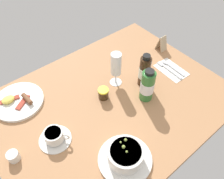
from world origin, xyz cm
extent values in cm
cube|color=#A8754C|center=(0.00, 0.00, -1.50)|extent=(110.00, 84.00, 3.00)
cylinder|color=silver|center=(-14.60, -26.85, 0.60)|extent=(21.24, 21.24, 1.20)
cylinder|color=silver|center=(-14.60, -26.85, 4.51)|extent=(13.74, 13.74, 6.62)
cylinder|color=beige|center=(-14.60, -26.85, 7.02)|extent=(11.81, 11.81, 1.60)
sphere|color=olive|center=(-14.62, -27.38, 7.92)|extent=(0.93, 0.93, 0.93)
sphere|color=olive|center=(-11.76, -23.53, 7.92)|extent=(1.24, 1.24, 1.24)
sphere|color=olive|center=(-14.25, -25.21, 7.92)|extent=(1.36, 1.36, 1.36)
sphere|color=olive|center=(-13.85, -23.07, 7.92)|extent=(0.84, 0.84, 0.84)
cube|color=silver|center=(38.75, -4.50, 0.15)|extent=(11.62, 17.44, 0.30)
cube|color=silver|center=(37.55, -5.50, 0.55)|extent=(1.70, 14.03, 0.50)
cube|color=silver|center=(37.55, 2.30, 0.55)|extent=(2.33, 3.68, 0.40)
cube|color=silver|center=(40.35, -5.50, 0.55)|extent=(1.46, 13.03, 0.50)
ellipsoid|color=silver|center=(40.35, 1.50, 0.60)|extent=(2.40, 4.00, 0.60)
cylinder|color=silver|center=(-31.29, -1.76, 0.45)|extent=(13.57, 13.57, 0.90)
cylinder|color=silver|center=(-31.29, -1.76, 3.36)|extent=(7.87, 7.87, 4.92)
cylinder|color=#351B14|center=(-31.29, -1.76, 5.32)|extent=(6.69, 6.69, 1.00)
torus|color=silver|center=(-27.96, -5.41, 3.60)|extent=(3.01, 3.20, 3.60)
cylinder|color=silver|center=(-47.84, 1.01, 2.02)|extent=(4.67, 4.67, 4.03)
cone|color=silver|center=(-49.57, 2.20, 3.55)|extent=(2.78, 2.62, 2.32)
cylinder|color=white|center=(9.53, 7.66, 0.20)|extent=(6.22, 6.22, 0.40)
cylinder|color=white|center=(9.53, 7.66, 3.55)|extent=(0.80, 0.80, 6.29)
cylinder|color=white|center=(9.53, 7.66, 12.62)|extent=(5.18, 5.18, 11.86)
cylinder|color=#E9F1C4|center=(9.53, 7.66, 10.84)|extent=(4.25, 4.25, 7.11)
cylinder|color=#372412|center=(-1.54, 3.66, 2.41)|extent=(4.95, 4.95, 4.81)
cylinder|color=yellow|center=(-1.54, 3.66, 5.21)|extent=(5.20, 5.20, 0.80)
cylinder|color=#382314|center=(19.84, -1.67, 8.22)|extent=(5.48, 5.48, 16.44)
cylinder|color=white|center=(19.84, -1.67, 7.89)|extent=(5.59, 5.59, 6.25)
cylinder|color=black|center=(19.84, -1.67, 17.46)|extent=(3.56, 3.56, 2.05)
cylinder|color=#337233|center=(14.23, -9.20, 8.12)|extent=(6.34, 6.34, 16.25)
cylinder|color=silver|center=(14.23, -9.20, 7.80)|extent=(6.47, 6.47, 6.17)
cylinder|color=black|center=(14.23, -9.20, 17.03)|extent=(4.12, 4.12, 1.56)
cylinder|color=silver|center=(-34.76, 26.86, 0.70)|extent=(23.57, 23.57, 1.40)
cube|color=#A23828|center=(-33.53, 24.10, 1.70)|extent=(8.88, 6.86, 0.60)
cube|color=#9B3828|center=(-37.69, 29.46, 1.70)|extent=(9.30, 4.19, 0.60)
cylinder|color=brown|center=(-31.23, 23.91, 2.60)|extent=(2.71, 7.14, 2.20)
ellipsoid|color=#F2D859|center=(-38.30, 29.22, 2.40)|extent=(6.00, 4.80, 2.40)
cube|color=tan|center=(47.66, 12.72, 4.43)|extent=(5.01, 2.85, 8.97)
cube|color=tan|center=(47.66, 10.26, 4.43)|extent=(5.01, 2.85, 8.97)
camera|label=1|loc=(-42.30, -52.75, 84.35)|focal=36.01mm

